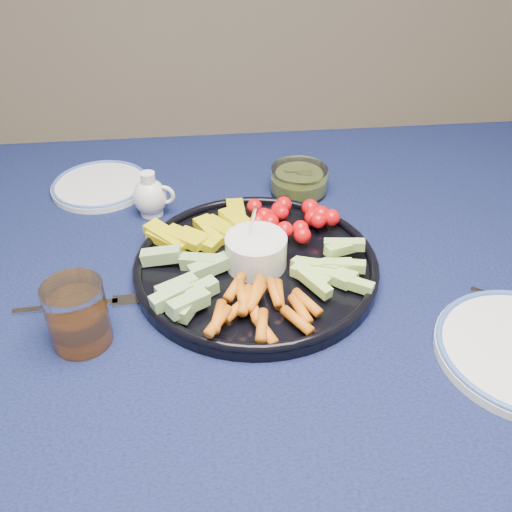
{
  "coord_description": "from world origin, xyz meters",
  "views": [
    {
      "loc": [
        -0.0,
        -0.7,
        1.32
      ],
      "look_at": [
        0.07,
        0.01,
        0.78
      ],
      "focal_mm": 40.0,
      "sensor_mm": 36.0,
      "label": 1
    }
  ],
  "objects": [
    {
      "name": "fork_left",
      "position": [
        -0.19,
        -0.04,
        0.75
      ],
      "size": [
        0.18,
        0.03,
        0.0
      ],
      "color": "silver",
      "rests_on": "dining_table"
    },
    {
      "name": "dining_table",
      "position": [
        0.0,
        0.0,
        0.66
      ],
      "size": [
        1.67,
        1.07,
        0.75
      ],
      "color": "#532C1B",
      "rests_on": "ground"
    },
    {
      "name": "crudite_platter",
      "position": [
        0.07,
        0.01,
        0.77
      ],
      "size": [
        0.39,
        0.39,
        0.12
      ],
      "color": "black",
      "rests_on": "dining_table"
    },
    {
      "name": "side_plate_extra",
      "position": [
        -0.21,
        0.31,
        0.75
      ],
      "size": [
        0.19,
        0.19,
        0.02
      ],
      "color": "white",
      "rests_on": "dining_table"
    },
    {
      "name": "creamer_pitcher",
      "position": [
        -0.1,
        0.21,
        0.78
      ],
      "size": [
        0.08,
        0.06,
        0.08
      ],
      "color": "white",
      "rests_on": "dining_table"
    },
    {
      "name": "pickle_bowl",
      "position": [
        0.18,
        0.26,
        0.77
      ],
      "size": [
        0.11,
        0.11,
        0.05
      ],
      "color": "silver",
      "rests_on": "dining_table"
    },
    {
      "name": "juice_tumbler",
      "position": [
        -0.18,
        -0.11,
        0.79
      ],
      "size": [
        0.08,
        0.08,
        0.1
      ],
      "color": "silver",
      "rests_on": "dining_table"
    }
  ]
}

